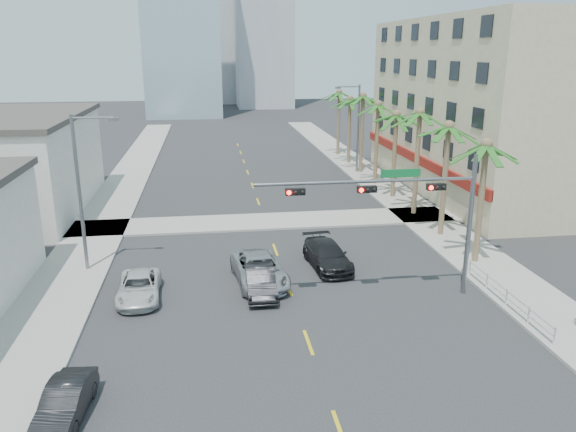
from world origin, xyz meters
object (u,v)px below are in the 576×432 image
at_px(car_parked_mid, 65,402).
at_px(car_parked_far, 139,287).
at_px(car_lane_left, 260,281).
at_px(car_lane_center, 259,270).
at_px(traffic_signal_mast, 411,203).
at_px(car_lane_right, 327,255).

distance_m(car_parked_mid, car_parked_far, 9.74).
xyz_separation_m(car_lane_left, car_lane_center, (0.09, 1.37, 0.07)).
bearing_deg(traffic_signal_mast, car_parked_far, 172.74).
bearing_deg(car_parked_mid, car_lane_center, 59.41).
bearing_deg(car_lane_center, car_lane_left, -99.78).
distance_m(traffic_signal_mast, car_lane_right, 7.12).
relative_size(car_parked_mid, car_lane_center, 0.68).
bearing_deg(traffic_signal_mast, car_parked_mid, -152.26).
height_order(car_parked_far, car_lane_center, car_lane_center).
bearing_deg(car_lane_left, car_lane_center, 86.94).
height_order(traffic_signal_mast, car_parked_far, traffic_signal_mast).
bearing_deg(traffic_signal_mast, car_lane_center, 158.23).
bearing_deg(car_parked_far, car_lane_right, 13.93).
xyz_separation_m(car_parked_far, car_lane_right, (10.48, 2.99, 0.10)).
xyz_separation_m(car_parked_mid, car_parked_far, (1.45, 9.64, 0.00)).
height_order(car_parked_far, car_lane_right, car_lane_right).
distance_m(traffic_signal_mast, car_lane_center, 8.94).
bearing_deg(car_lane_left, traffic_signal_mast, -11.23).
distance_m(car_parked_far, car_lane_right, 10.90).
relative_size(car_lane_center, car_lane_right, 1.10).
relative_size(car_parked_mid, car_lane_right, 0.75).
height_order(car_parked_mid, car_lane_right, car_lane_right).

